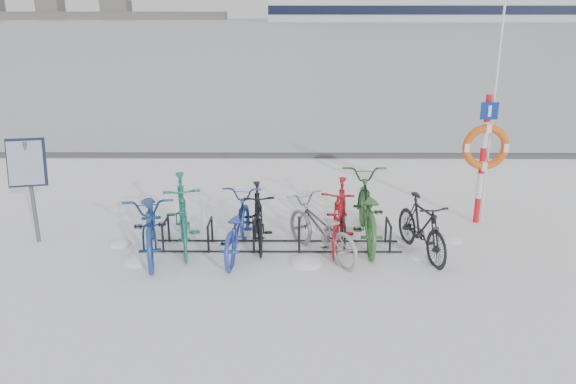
# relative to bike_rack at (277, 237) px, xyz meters

# --- Properties ---
(ground) EXTENTS (900.00, 900.00, 0.00)m
(ground) POSITION_rel_bike_rack_xyz_m (0.00, 0.00, -0.18)
(ground) COLOR white
(ground) RESTS_ON ground
(ice_sheet) EXTENTS (400.00, 298.00, 0.02)m
(ice_sheet) POSITION_rel_bike_rack_xyz_m (0.00, 155.00, -0.17)
(ice_sheet) COLOR #AAB8C0
(ice_sheet) RESTS_ON ground
(quay_edge) EXTENTS (400.00, 0.25, 0.10)m
(quay_edge) POSITION_rel_bike_rack_xyz_m (0.00, 5.90, -0.13)
(quay_edge) COLOR #3F3F42
(quay_edge) RESTS_ON ground
(bike_rack) EXTENTS (4.00, 0.48, 0.46)m
(bike_rack) POSITION_rel_bike_rack_xyz_m (0.00, 0.00, 0.00)
(bike_rack) COLOR black
(bike_rack) RESTS_ON ground
(info_board) EXTENTS (0.62, 0.34, 1.75)m
(info_board) POSITION_rel_bike_rack_xyz_m (-3.99, 0.19, 1.08)
(info_board) COLOR #595B5E
(info_board) RESTS_ON ground
(lifebuoy_station) EXTENTS (0.81, 0.23, 4.21)m
(lifebuoy_station) POSITION_rel_bike_rack_xyz_m (3.61, 1.11, 1.23)
(lifebuoy_station) COLOR red
(lifebuoy_station) RESTS_ON ground
(shoreline) EXTENTS (180.00, 12.00, 9.50)m
(shoreline) POSITION_rel_bike_rack_xyz_m (-122.02, 260.00, 2.61)
(shoreline) COLOR #4C4C4C
(shoreline) RESTS_ON ground
(bike_0) EXTENTS (1.18, 2.21, 1.10)m
(bike_0) POSITION_rel_bike_rack_xyz_m (-1.98, -0.19, 0.37)
(bike_0) COLOR navy
(bike_0) RESTS_ON ground
(bike_1) EXTENTS (0.97, 2.03, 1.18)m
(bike_1) POSITION_rel_bike_rack_xyz_m (-1.53, 0.10, 0.41)
(bike_1) COLOR #206B5A
(bike_1) RESTS_ON ground
(bike_2) EXTENTS (0.82, 1.89, 0.97)m
(bike_2) POSITION_rel_bike_rack_xyz_m (-0.62, -0.20, 0.30)
(bike_2) COLOR #283E9F
(bike_2) RESTS_ON ground
(bike_3) EXTENTS (0.66, 1.71, 1.00)m
(bike_3) POSITION_rel_bike_rack_xyz_m (-0.31, 0.20, 0.32)
(bike_3) COLOR black
(bike_3) RESTS_ON ground
(bike_4) EXTENTS (1.49, 1.84, 0.94)m
(bike_4) POSITION_rel_bike_rack_xyz_m (0.70, -0.29, 0.29)
(bike_4) COLOR gray
(bike_4) RESTS_ON ground
(bike_5) EXTENTS (0.84, 1.87, 1.08)m
(bike_5) POSITION_rel_bike_rack_xyz_m (1.02, 0.17, 0.36)
(bike_5) COLOR maroon
(bike_5) RESTS_ON ground
(bike_6) EXTENTS (0.82, 2.21, 1.15)m
(bike_6) POSITION_rel_bike_rack_xyz_m (1.48, 0.34, 0.39)
(bike_6) COLOR #2E632F
(bike_6) RESTS_ON ground
(bike_7) EXTENTS (0.85, 1.67, 0.97)m
(bike_7) POSITION_rel_bike_rack_xyz_m (2.28, -0.23, 0.30)
(bike_7) COLOR black
(bike_7) RESTS_ON ground
(snow_drifts) EXTENTS (5.88, 1.93, 0.18)m
(snow_drifts) POSITION_rel_bike_rack_xyz_m (0.32, 0.03, -0.18)
(snow_drifts) COLOR white
(snow_drifts) RESTS_ON ground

